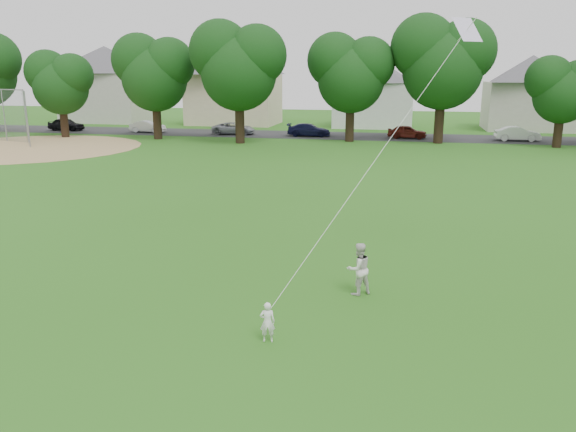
% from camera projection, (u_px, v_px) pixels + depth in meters
% --- Properties ---
extents(ground, '(160.00, 160.00, 0.00)m').
position_uv_depth(ground, '(231.00, 331.00, 12.96)').
color(ground, '#265C15').
rests_on(ground, ground).
extents(street, '(90.00, 7.00, 0.01)m').
position_uv_depth(street, '(366.00, 136.00, 52.77)').
color(street, '#2D2D30').
rests_on(street, ground).
extents(dirt_infield, '(18.00, 18.00, 0.02)m').
position_uv_depth(dirt_infield, '(25.00, 148.00, 44.71)').
color(dirt_infield, '#9E7F51').
rests_on(dirt_infield, ground).
extents(toddler, '(0.38, 0.29, 0.93)m').
position_uv_depth(toddler, '(267.00, 322.00, 12.35)').
color(toddler, white).
rests_on(toddler, ground).
extents(older_boy, '(0.88, 0.85, 1.43)m').
position_uv_depth(older_boy, '(359.00, 269.00, 14.97)').
color(older_boy, silver).
rests_on(older_boy, ground).
extents(kite, '(2.71, 3.76, 10.06)m').
position_uv_depth(kite, '(380.00, 153.00, 14.17)').
color(kite, silver).
rests_on(kite, ground).
extents(tree_row, '(80.75, 9.83, 11.26)m').
position_uv_depth(tree_row, '(375.00, 64.00, 45.42)').
color(tree_row, black).
rests_on(tree_row, ground).
extents(parked_cars, '(65.00, 2.35, 1.27)m').
position_uv_depth(parked_cars, '(370.00, 131.00, 51.59)').
color(parked_cars, black).
rests_on(parked_cars, ground).
extents(house_row, '(77.09, 14.17, 10.47)m').
position_uv_depth(house_row, '(352.00, 79.00, 61.46)').
color(house_row, beige).
rests_on(house_row, ground).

